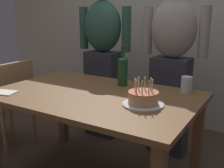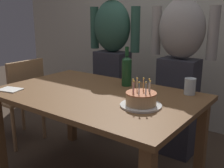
{
  "view_description": "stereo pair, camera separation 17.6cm",
  "coord_description": "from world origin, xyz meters",
  "px_view_note": "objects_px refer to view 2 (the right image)",
  "views": [
    {
      "loc": [
        1.1,
        -1.57,
        1.32
      ],
      "look_at": [
        0.17,
        -0.02,
        0.84
      ],
      "focal_mm": 43.61,
      "sensor_mm": 36.0,
      "label": 1
    },
    {
      "loc": [
        1.25,
        -1.48,
        1.32
      ],
      "look_at": [
        0.17,
        -0.02,
        0.84
      ],
      "focal_mm": 43.61,
      "sensor_mm": 36.0,
      "label": 2
    }
  ],
  "objects_px": {
    "wine_bottle": "(127,70)",
    "person_woman_cardigan": "(180,64)",
    "water_glass_near": "(190,86)",
    "dining_chair": "(22,95)",
    "napkin_stack": "(10,90)",
    "person_man_bearded": "(112,56)",
    "birthday_cake": "(141,100)"
  },
  "relations": [
    {
      "from": "napkin_stack",
      "to": "wine_bottle",
      "type": "bearing_deg",
      "value": 45.03
    },
    {
      "from": "wine_bottle",
      "to": "person_man_bearded",
      "type": "height_order",
      "value": "person_man_bearded"
    },
    {
      "from": "wine_bottle",
      "to": "napkin_stack",
      "type": "xyz_separation_m",
      "value": [
        -0.64,
        -0.64,
        -0.12
      ]
    },
    {
      "from": "water_glass_near",
      "to": "napkin_stack",
      "type": "xyz_separation_m",
      "value": [
        -1.15,
        -0.72,
        -0.06
      ]
    },
    {
      "from": "napkin_stack",
      "to": "person_woman_cardigan",
      "type": "bearing_deg",
      "value": 51.86
    },
    {
      "from": "person_woman_cardigan",
      "to": "person_man_bearded",
      "type": "bearing_deg",
      "value": 0.0
    },
    {
      "from": "napkin_stack",
      "to": "person_man_bearded",
      "type": "distance_m",
      "value": 1.14
    },
    {
      "from": "napkin_stack",
      "to": "person_woman_cardigan",
      "type": "xyz_separation_m",
      "value": [
        0.89,
        1.13,
        0.13
      ]
    },
    {
      "from": "napkin_stack",
      "to": "person_man_bearded",
      "type": "height_order",
      "value": "person_man_bearded"
    },
    {
      "from": "water_glass_near",
      "to": "dining_chair",
      "type": "height_order",
      "value": "dining_chair"
    },
    {
      "from": "wine_bottle",
      "to": "birthday_cake",
      "type": "bearing_deg",
      "value": -45.91
    },
    {
      "from": "water_glass_near",
      "to": "dining_chair",
      "type": "distance_m",
      "value": 1.66
    },
    {
      "from": "wine_bottle",
      "to": "person_man_bearded",
      "type": "bearing_deg",
      "value": 136.2
    },
    {
      "from": "person_woman_cardigan",
      "to": "water_glass_near",
      "type": "bearing_deg",
      "value": 122.4
    },
    {
      "from": "napkin_stack",
      "to": "person_woman_cardigan",
      "type": "distance_m",
      "value": 1.44
    },
    {
      "from": "wine_bottle",
      "to": "napkin_stack",
      "type": "relative_size",
      "value": 1.91
    },
    {
      "from": "wine_bottle",
      "to": "dining_chair",
      "type": "xyz_separation_m",
      "value": [
        -1.1,
        -0.24,
        -0.35
      ]
    },
    {
      "from": "water_glass_near",
      "to": "napkin_stack",
      "type": "bearing_deg",
      "value": -147.91
    },
    {
      "from": "wine_bottle",
      "to": "person_woman_cardigan",
      "type": "xyz_separation_m",
      "value": [
        0.24,
        0.48,
        0.01
      ]
    },
    {
      "from": "birthday_cake",
      "to": "water_glass_near",
      "type": "height_order",
      "value": "birthday_cake"
    },
    {
      "from": "birthday_cake",
      "to": "napkin_stack",
      "type": "bearing_deg",
      "value": -164.29
    },
    {
      "from": "water_glass_near",
      "to": "birthday_cake",
      "type": "bearing_deg",
      "value": -108.89
    },
    {
      "from": "water_glass_near",
      "to": "dining_chair",
      "type": "xyz_separation_m",
      "value": [
        -1.61,
        -0.31,
        -0.28
      ]
    },
    {
      "from": "napkin_stack",
      "to": "person_man_bearded",
      "type": "relative_size",
      "value": 0.1
    },
    {
      "from": "person_woman_cardigan",
      "to": "dining_chair",
      "type": "relative_size",
      "value": 1.9
    },
    {
      "from": "napkin_stack",
      "to": "dining_chair",
      "type": "height_order",
      "value": "dining_chair"
    },
    {
      "from": "person_woman_cardigan",
      "to": "dining_chair",
      "type": "distance_m",
      "value": 1.57
    },
    {
      "from": "person_woman_cardigan",
      "to": "dining_chair",
      "type": "xyz_separation_m",
      "value": [
        -1.35,
        -0.72,
        -0.36
      ]
    },
    {
      "from": "water_glass_near",
      "to": "napkin_stack",
      "type": "relative_size",
      "value": 0.72
    },
    {
      "from": "wine_bottle",
      "to": "person_woman_cardigan",
      "type": "distance_m",
      "value": 0.54
    },
    {
      "from": "birthday_cake",
      "to": "wine_bottle",
      "type": "height_order",
      "value": "wine_bottle"
    },
    {
      "from": "water_glass_near",
      "to": "person_man_bearded",
      "type": "height_order",
      "value": "person_man_bearded"
    }
  ]
}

